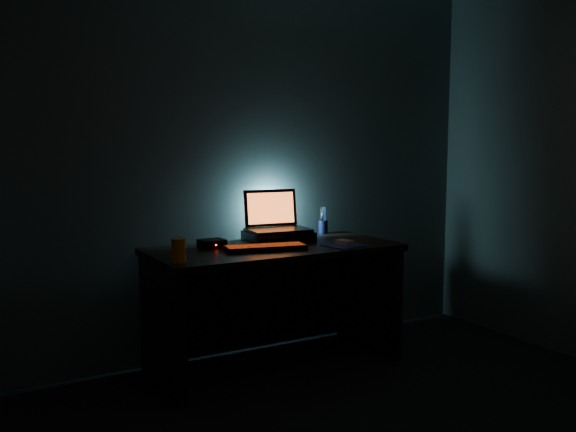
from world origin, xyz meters
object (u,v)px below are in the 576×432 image
object	(u,v)px
mouse	(345,243)
pen_cup	(323,227)
laptop	(275,221)
router	(212,244)
keyboard	(265,247)
juice_glass	(179,250)

from	to	relation	value
mouse	pen_cup	bearing A→B (deg)	61.30
laptop	pen_cup	size ratio (longest dim) A/B	4.47
router	keyboard	bearing A→B (deg)	-44.75
keyboard	router	size ratio (longest dim) A/B	3.31
keyboard	pen_cup	world-z (taller)	pen_cup
mouse	router	size ratio (longest dim) A/B	0.69
keyboard	pen_cup	size ratio (longest dim) A/B	5.50
keyboard	router	world-z (taller)	router
pen_cup	keyboard	bearing A→B (deg)	-149.26
pen_cup	juice_glass	world-z (taller)	juice_glass
mouse	pen_cup	size ratio (longest dim) A/B	1.15
laptop	router	distance (m)	0.49
mouse	pen_cup	xyz separation A→B (m)	(0.17, 0.50, 0.03)
mouse	juice_glass	bearing A→B (deg)	169.91
pen_cup	router	world-z (taller)	pen_cup
laptop	juice_glass	distance (m)	0.92
laptop	router	bearing A→B (deg)	-163.96
laptop	juice_glass	xyz separation A→B (m)	(-0.81, -0.43, -0.06)
keyboard	mouse	size ratio (longest dim) A/B	4.78
pen_cup	router	bearing A→B (deg)	-169.79
juice_glass	mouse	bearing A→B (deg)	0.11
juice_glass	keyboard	bearing A→B (deg)	11.37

